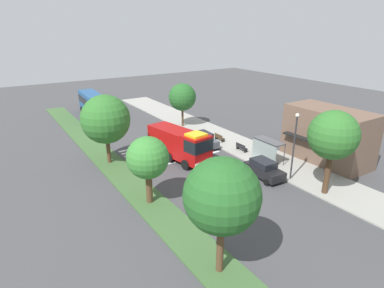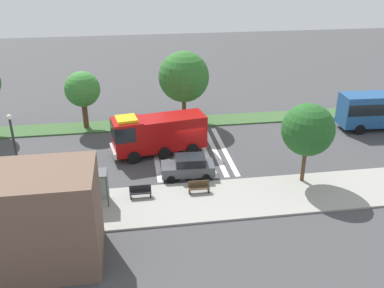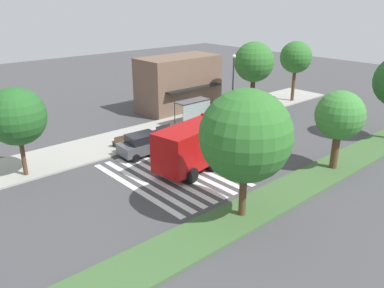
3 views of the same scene
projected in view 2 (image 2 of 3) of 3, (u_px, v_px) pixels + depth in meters
ground_plane at (191, 152)px, 38.25m from camera, size 120.00×120.00×0.00m
sidewalk at (208, 200)px, 30.69m from camera, size 60.00×5.36×0.14m
median_strip at (180, 122)px, 44.69m from camera, size 60.00×3.00×0.14m
crosswalk at (190, 152)px, 38.24m from camera, size 6.75×10.27×0.01m
fire_truck at (155, 133)px, 37.13m from camera, size 8.69×3.95×3.77m
parked_car_west at (188, 166)px, 33.70m from camera, size 4.30×2.27×1.80m
parked_car_mid at (53, 176)px, 32.24m from camera, size 4.35×2.27×1.80m
bus_stop_shelter at (83, 180)px, 29.72m from camera, size 3.50×1.40×2.46m
bench_near_shelter at (140, 191)px, 30.83m from camera, size 1.60×0.50×0.90m
bench_west_of_shelter at (199, 187)px, 31.43m from camera, size 1.60×0.50×0.90m
street_lamp at (16, 152)px, 29.09m from camera, size 0.36×0.36×6.60m
storefront_building at (15, 221)px, 23.38m from camera, size 9.15×5.38×5.92m
sidewalk_tree_far_west at (308, 130)px, 31.45m from camera, size 3.99×3.99×6.33m
median_tree_far_west at (184, 77)px, 42.68m from camera, size 5.18×5.18×7.46m
median_tree_west at (82, 90)px, 41.64m from camera, size 3.51×3.51×5.81m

